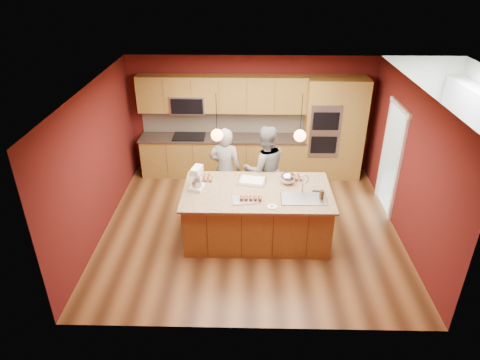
{
  "coord_description": "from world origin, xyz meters",
  "views": [
    {
      "loc": [
        -0.05,
        -6.8,
        4.66
      ],
      "look_at": [
        -0.2,
        -0.1,
        1.06
      ],
      "focal_mm": 32.0,
      "sensor_mm": 36.0,
      "label": 1
    }
  ],
  "objects_px": {
    "person_right": "(265,169)",
    "stand_mixer": "(197,180)",
    "island": "(258,213)",
    "person_left": "(225,170)",
    "mixing_bowl": "(288,178)"
  },
  "relations": [
    {
      "from": "person_left",
      "to": "mixing_bowl",
      "type": "bearing_deg",
      "value": 158.33
    },
    {
      "from": "island",
      "to": "stand_mixer",
      "type": "bearing_deg",
      "value": 176.93
    },
    {
      "from": "island",
      "to": "mixing_bowl",
      "type": "height_order",
      "value": "island"
    },
    {
      "from": "person_right",
      "to": "stand_mixer",
      "type": "bearing_deg",
      "value": 24.72
    },
    {
      "from": "island",
      "to": "stand_mixer",
      "type": "distance_m",
      "value": 1.25
    },
    {
      "from": "person_right",
      "to": "mixing_bowl",
      "type": "relative_size",
      "value": 6.63
    },
    {
      "from": "person_right",
      "to": "stand_mixer",
      "type": "relative_size",
      "value": 4.27
    },
    {
      "from": "person_right",
      "to": "mixing_bowl",
      "type": "xyz_separation_m",
      "value": [
        0.39,
        -0.7,
        0.18
      ]
    },
    {
      "from": "stand_mixer",
      "to": "mixing_bowl",
      "type": "height_order",
      "value": "stand_mixer"
    },
    {
      "from": "person_right",
      "to": "mixing_bowl",
      "type": "height_order",
      "value": "person_right"
    },
    {
      "from": "island",
      "to": "stand_mixer",
      "type": "xyz_separation_m",
      "value": [
        -1.07,
        0.06,
        0.65
      ]
    },
    {
      "from": "mixing_bowl",
      "to": "stand_mixer",
      "type": "bearing_deg",
      "value": -171.96
    },
    {
      "from": "person_right",
      "to": "person_left",
      "type": "bearing_deg",
      "value": -12.66
    },
    {
      "from": "person_right",
      "to": "mixing_bowl",
      "type": "distance_m",
      "value": 0.82
    },
    {
      "from": "island",
      "to": "stand_mixer",
      "type": "relative_size",
      "value": 6.25
    }
  ]
}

